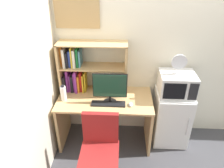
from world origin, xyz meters
TOP-DOWN VIEW (x-y plane):
  - wall_back at (0.40, 0.02)m, footprint 6.40×0.04m
  - desk at (-0.90, -0.34)m, footprint 1.30×0.68m
  - hutch_bookshelf at (-1.24, -0.13)m, footprint 0.93×0.30m
  - monitor at (-0.82, -0.43)m, footprint 0.45×0.18m
  - keyboard at (-0.84, -0.48)m, footprint 0.45×0.12m
  - computer_mouse at (-0.55, -0.49)m, footprint 0.06×0.10m
  - water_bottle at (-1.45, -0.41)m, footprint 0.08×0.08m
  - mini_fridge at (0.07, -0.26)m, footprint 0.49×0.49m
  - microwave at (0.07, -0.26)m, footprint 0.47×0.40m
  - desk_fan at (0.05, -0.27)m, footprint 0.20×0.11m
  - desk_chair at (-0.91, -1.03)m, footprint 0.51×0.51m
  - wall_corkboard at (-1.26, -0.01)m, footprint 0.58×0.02m

SIDE VIEW (x-z plane):
  - desk_chair at x=-0.91m, z-range -0.05..0.88m
  - mini_fridge at x=0.07m, z-range 0.00..0.84m
  - desk at x=-0.90m, z-range 0.15..0.92m
  - keyboard at x=-0.84m, z-range 0.77..0.79m
  - computer_mouse at x=-0.55m, z-range 0.77..0.81m
  - water_bottle at x=-1.45m, z-range 0.76..0.99m
  - microwave at x=0.07m, z-range 0.84..1.14m
  - monitor at x=-0.82m, z-range 0.79..1.22m
  - hutch_bookshelf at x=-1.24m, z-range 0.77..1.50m
  - desk_fan at x=0.05m, z-range 1.15..1.43m
  - wall_back at x=0.40m, z-range 0.00..2.60m
  - wall_corkboard at x=-1.26m, z-range 1.65..2.15m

